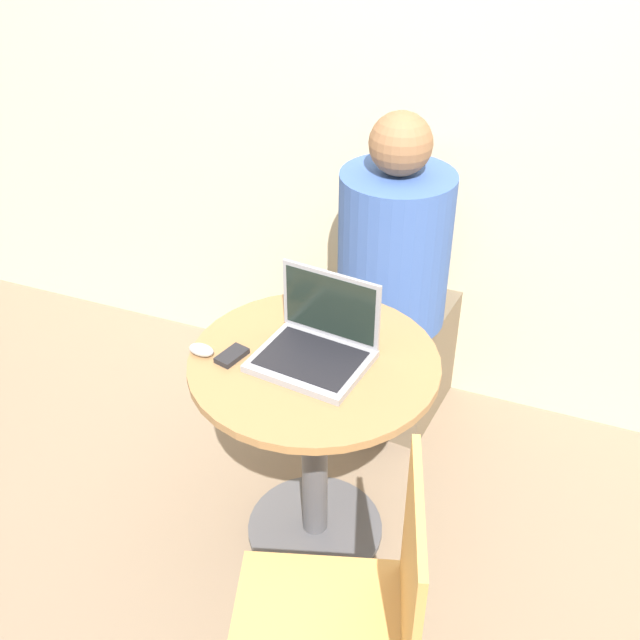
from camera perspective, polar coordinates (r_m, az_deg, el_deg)
The scene contains 8 objects.
ground_plane at distance 2.59m, azimuth -0.38°, elevation -15.64°, with size 12.00×12.00×0.00m, color #7F6B56.
back_wall at distance 2.63m, azimuth 7.46°, elevation 19.05°, with size 7.00×0.05×2.60m.
round_table at distance 2.23m, azimuth -0.43°, elevation -7.40°, with size 0.71×0.71×0.71m.
laptop at distance 2.08m, azimuth -0.31°, elevation -1.77°, with size 0.33×0.29×0.23m.
cell_phone at distance 2.11m, azimuth -6.73°, elevation -2.71°, with size 0.07×0.10×0.02m.
computer_mouse at distance 2.12m, azimuth -9.03°, elevation -2.26°, with size 0.08×0.04×0.04m.
chair_empty at distance 1.80m, azimuth 2.26°, elevation -22.55°, with size 0.50×0.50×0.90m.
person_seated at distance 2.75m, azimuth 5.93°, elevation 1.59°, with size 0.42×0.61×1.22m.
Camera 1 is at (0.63, -1.54, 1.98)m, focal length 42.00 mm.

